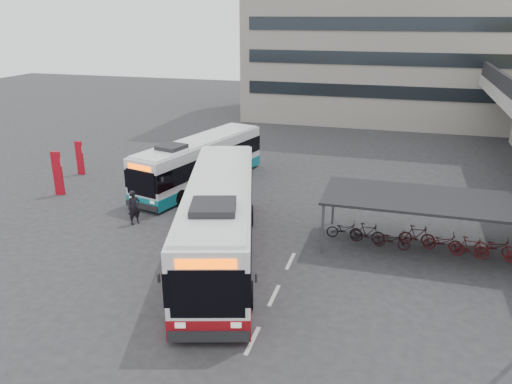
# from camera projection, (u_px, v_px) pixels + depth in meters

# --- Properties ---
(ground) EXTENTS (120.00, 120.00, 0.00)m
(ground) POSITION_uv_depth(u_px,v_px,m) (237.00, 254.00, 23.00)
(ground) COLOR #28282B
(ground) RESTS_ON ground
(bike_shelter) EXTENTS (10.00, 4.00, 2.54)m
(bike_shelter) POSITION_uv_depth(u_px,v_px,m) (431.00, 224.00, 23.06)
(bike_shelter) COLOR #595B60
(bike_shelter) RESTS_ON ground
(road_markings) EXTENTS (0.15, 7.60, 0.01)m
(road_markings) POSITION_uv_depth(u_px,v_px,m) (274.00, 295.00, 19.63)
(road_markings) COLOR beige
(road_markings) RESTS_ON ground
(bus_main) EXTENTS (6.40, 13.34, 3.87)m
(bus_main) POSITION_uv_depth(u_px,v_px,m) (220.00, 221.00, 22.13)
(bus_main) COLOR white
(bus_main) RESTS_ON ground
(bus_teal) EXTENTS (5.05, 11.23, 3.25)m
(bus_teal) POSITION_uv_depth(u_px,v_px,m) (200.00, 162.00, 31.82)
(bus_teal) COLOR white
(bus_teal) RESTS_ON ground
(pedestrian) EXTENTS (0.76, 0.79, 1.83)m
(pedestrian) POSITION_uv_depth(u_px,v_px,m) (134.00, 208.00, 26.04)
(pedestrian) COLOR black
(pedestrian) RESTS_ON ground
(sign_totem_mid) EXTENTS (0.58, 0.30, 2.71)m
(sign_totem_mid) POSITION_uv_depth(u_px,v_px,m) (58.00, 173.00, 30.14)
(sign_totem_mid) COLOR #AE0A19
(sign_totem_mid) RESTS_ON ground
(sign_totem_north) EXTENTS (0.51, 0.20, 2.34)m
(sign_totem_north) POSITION_uv_depth(u_px,v_px,m) (80.00, 157.00, 34.04)
(sign_totem_north) COLOR #AE0A19
(sign_totem_north) RESTS_ON ground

